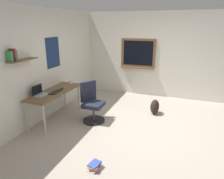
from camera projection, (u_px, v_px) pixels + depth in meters
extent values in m
plane|color=#ADA393|center=(143.00, 130.00, 4.55)|extent=(5.20, 5.20, 0.00)
cube|color=silver|center=(45.00, 64.00, 4.95)|extent=(5.00, 0.10, 2.60)
cube|color=brown|center=(23.00, 60.00, 4.08)|extent=(0.68, 0.20, 0.02)
cube|color=navy|center=(53.00, 53.00, 5.12)|extent=(0.52, 0.01, 0.74)
cube|color=#3D934C|center=(9.00, 56.00, 3.79)|extent=(0.04, 0.14, 0.20)
cube|color=black|center=(11.00, 56.00, 3.84)|extent=(0.04, 0.14, 0.21)
cube|color=#C63833|center=(13.00, 55.00, 3.87)|extent=(0.03, 0.14, 0.23)
cube|color=teal|center=(14.00, 55.00, 3.90)|extent=(0.02, 0.14, 0.21)
cube|color=silver|center=(161.00, 56.00, 6.34)|extent=(0.10, 5.00, 2.60)
cube|color=brown|center=(138.00, 53.00, 6.50)|extent=(0.04, 1.10, 0.90)
cube|color=black|center=(138.00, 53.00, 6.49)|extent=(0.01, 0.94, 0.76)
cube|color=brown|center=(137.00, 68.00, 6.60)|extent=(0.12, 1.10, 0.03)
cube|color=brown|center=(55.00, 92.00, 4.84)|extent=(1.58, 0.56, 0.03)
cylinder|color=#B7B7BC|center=(44.00, 120.00, 4.23)|extent=(0.04, 0.04, 0.69)
cylinder|color=#B7B7BC|center=(79.00, 97.00, 5.53)|extent=(0.04, 0.04, 0.69)
cylinder|color=#B7B7BC|center=(27.00, 117.00, 4.38)|extent=(0.04, 0.04, 0.69)
cylinder|color=#B7B7BC|center=(65.00, 96.00, 5.68)|extent=(0.04, 0.04, 0.69)
cylinder|color=black|center=(94.00, 120.00, 4.95)|extent=(0.52, 0.52, 0.04)
cylinder|color=#4C4C51|center=(94.00, 113.00, 4.90)|extent=(0.05, 0.05, 0.34)
cube|color=#1E2333|center=(93.00, 105.00, 4.83)|extent=(0.44, 0.44, 0.09)
cube|color=#1E2333|center=(88.00, 91.00, 4.89)|extent=(0.38, 0.26, 0.48)
cube|color=#ADAFB5|center=(41.00, 95.00, 4.55)|extent=(0.31, 0.21, 0.02)
cube|color=black|center=(37.00, 90.00, 4.55)|extent=(0.31, 0.01, 0.21)
cube|color=black|center=(55.00, 92.00, 4.74)|extent=(0.37, 0.13, 0.02)
ellipsoid|color=#262628|center=(62.00, 88.00, 4.99)|extent=(0.10, 0.06, 0.03)
cylinder|color=silver|center=(71.00, 82.00, 5.43)|extent=(0.08, 0.08, 0.09)
ellipsoid|color=black|center=(155.00, 107.00, 5.31)|extent=(0.32, 0.22, 0.38)
cube|color=silver|center=(94.00, 168.00, 3.32)|extent=(0.23, 0.18, 0.03)
cube|color=#7A3D99|center=(96.00, 166.00, 3.31)|extent=(0.23, 0.18, 0.04)
cube|color=orange|center=(94.00, 165.00, 3.29)|extent=(0.23, 0.17, 0.02)
cube|color=#3851B2|center=(95.00, 164.00, 3.29)|extent=(0.23, 0.19, 0.02)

